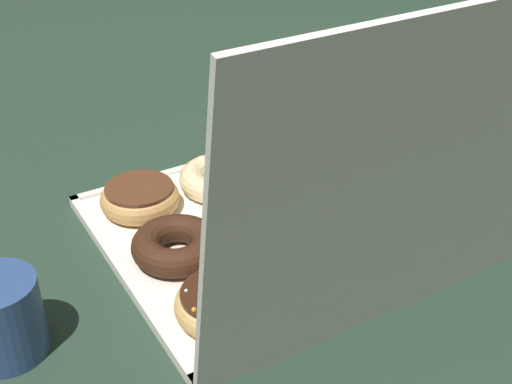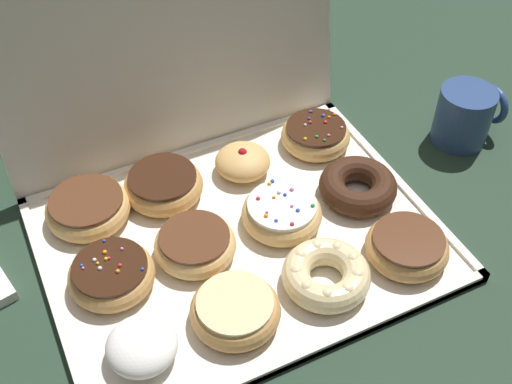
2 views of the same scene
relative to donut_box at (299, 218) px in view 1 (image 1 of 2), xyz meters
The scene contains 15 objects.
ground_plane 0.01m from the donut_box, ahead, with size 3.00×3.00×0.00m, color #233828.
donut_box is the anchor object (origin of this frame).
box_lid_open 0.31m from the donut_box, 90.00° to the left, with size 0.53×0.39×0.01m, color silver.
powdered_filled_donut_0 0.22m from the donut_box, 147.07° to the right, with size 0.08×0.08×0.04m.
glazed_ring_donut_1 0.14m from the donut_box, 117.79° to the right, with size 0.11×0.11×0.04m.
cruller_donut_2 0.14m from the donut_box, 61.73° to the right, with size 0.11×0.11×0.04m.
chocolate_frosted_donut_3 0.22m from the donut_box, 34.50° to the right, with size 0.11×0.11×0.04m.
sprinkle_donut_4 0.18m from the donut_box, behind, with size 0.11×0.11×0.04m.
chocolate_frosted_donut_5 0.07m from the donut_box, behind, with size 0.11×0.11×0.04m.
sprinkle_donut_6 0.07m from the donut_box, ahead, with size 0.11×0.11×0.04m.
chocolate_cake_ring_donut_7 0.19m from the donut_box, ahead, with size 0.11×0.11×0.04m.
chocolate_frosted_donut_8 0.22m from the donut_box, 144.25° to the left, with size 0.12×0.12×0.04m.
chocolate_frosted_donut_9 0.14m from the donut_box, 118.08° to the left, with size 0.12×0.12×0.04m.
jelly_filled_donut_10 0.14m from the donut_box, 63.89° to the left, with size 0.08×0.08×0.04m.
sprinkle_donut_11 0.23m from the donut_box, 33.89° to the left, with size 0.11×0.11×0.04m.
Camera 1 is at (0.45, 0.66, 0.55)m, focal length 48.35 mm.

